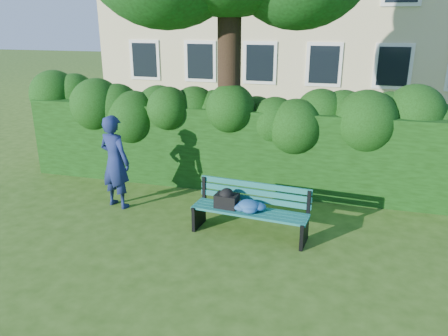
# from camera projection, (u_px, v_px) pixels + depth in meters

# --- Properties ---
(ground) EXTENTS (80.00, 80.00, 0.00)m
(ground) POSITION_uv_depth(u_px,v_px,m) (215.00, 228.00, 7.92)
(ground) COLOR #2F4F15
(ground) RESTS_ON ground
(hedge) EXTENTS (10.00, 1.00, 1.80)m
(hedge) POSITION_uv_depth(u_px,v_px,m) (243.00, 148.00, 9.64)
(hedge) COLOR black
(hedge) RESTS_ON ground
(park_bench) EXTENTS (2.06, 0.74, 0.89)m
(park_bench) POSITION_uv_depth(u_px,v_px,m) (246.00, 207.00, 7.56)
(park_bench) COLOR #115654
(park_bench) RESTS_ON ground
(man_reading) EXTENTS (0.78, 0.61, 1.87)m
(man_reading) POSITION_uv_depth(u_px,v_px,m) (115.00, 162.00, 8.56)
(man_reading) COLOR navy
(man_reading) RESTS_ON ground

